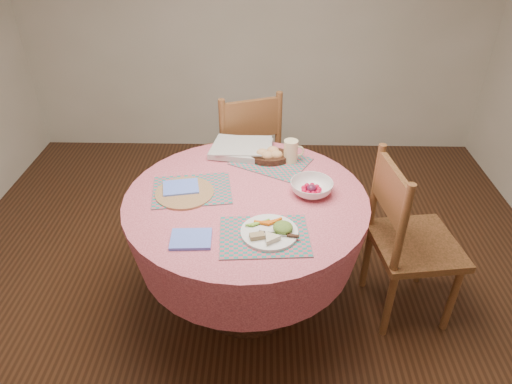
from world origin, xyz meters
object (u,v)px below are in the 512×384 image
dining_table (247,227)px  bread_bowl (270,155)px  chair_back (245,153)px  latte_mug (291,151)px  chair_right (407,238)px  dinner_plate (271,232)px  wicker_trivet (185,193)px  fruit_bowl (311,188)px

dining_table → bread_bowl: size_ratio=5.39×
chair_back → latte_mug: size_ratio=7.71×
chair_right → dinner_plate: 0.82m
chair_back → bread_bowl: chair_back is taller
chair_right → dinner_plate: bearing=103.9°
wicker_trivet → latte_mug: size_ratio=2.33×
chair_right → latte_mug: (-0.61, 0.38, 0.31)m
dining_table → fruit_bowl: bearing=6.9°
wicker_trivet → bread_bowl: (0.43, 0.36, 0.03)m
chair_right → fruit_bowl: 0.59m
bread_bowl → dining_table: bearing=-107.5°
dinner_plate → latte_mug: size_ratio=2.02×
chair_back → fruit_bowl: (0.38, -0.84, 0.27)m
dining_table → latte_mug: latte_mug is taller
latte_mug → fruit_bowl: size_ratio=0.59×
dining_table → bread_bowl: bearing=72.5°
chair_right → latte_mug: size_ratio=7.60×
dinner_plate → latte_mug: latte_mug is taller
dining_table → latte_mug: 0.51m
chair_right → fruit_bowl: size_ratio=4.48×
dining_table → dinner_plate: 0.40m
fruit_bowl → chair_right: bearing=-6.5°
chair_right → fruit_bowl: chair_right is taller
chair_right → latte_mug: chair_right is taller
dinner_plate → fruit_bowl: size_ratio=1.19×
wicker_trivet → fruit_bowl: (0.65, 0.02, 0.03)m
chair_back → wicker_trivet: 0.93m
fruit_bowl → latte_mug: bearing=106.0°
chair_right → bread_bowl: size_ratio=4.25×
dinner_plate → dining_table: bearing=112.1°
latte_mug → dinner_plate: bearing=-99.8°
chair_right → chair_back: size_ratio=0.99×
wicker_trivet → latte_mug: bearing=31.5°
latte_mug → chair_back: bearing=118.9°
dining_table → chair_back: (-0.05, 0.88, -0.04)m
wicker_trivet → dinner_plate: 0.55m
chair_right → wicker_trivet: (-1.16, 0.04, 0.25)m
bread_bowl → latte_mug: latte_mug is taller
bread_bowl → fruit_bowl: bread_bowl is taller
dining_table → bread_bowl: 0.46m
chair_right → bread_bowl: 0.87m
chair_right → dinner_plate: (-0.72, -0.29, 0.26)m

